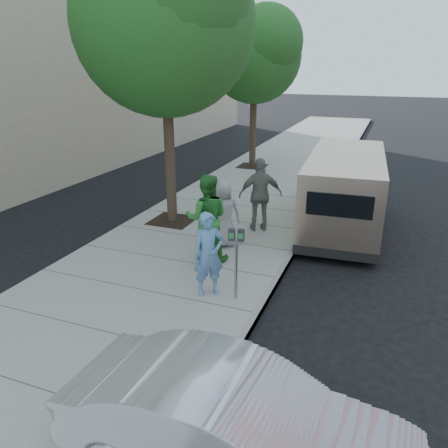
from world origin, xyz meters
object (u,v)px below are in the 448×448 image
Objects in this scene: sedan at (237,430)px; person_gray_shirt at (224,214)px; tree_near at (165,16)px; van at (344,190)px; tree_far at (256,51)px; parking_meter at (236,249)px; person_striped_polo at (260,195)px; person_officer at (209,254)px; person_green_shirt at (207,218)px.

person_gray_shirt is (-2.44, 5.93, 0.31)m from sedan.
van is at bearing 19.38° from tree_near.
person_gray_shirt is at bearing -136.37° from van.
parking_meter is at bearing -74.11° from tree_far.
person_officer is at bearing 65.29° from person_striped_polo.
person_gray_shirt is at bearing -77.09° from tree_far.
person_officer is at bearing -76.83° from tree_far.
tree_far reaches higher than person_officer.
person_striped_polo is at bearing -135.79° from person_gray_shirt.
tree_far reaches higher than parking_meter.
person_gray_shirt is (-0.60, 2.38, -0.01)m from person_officer.
person_green_shirt reaches higher than person_striped_polo.
tree_near is 5.08m from person_striped_polo.
parking_meter is 0.86× the size of person_officer.
parking_meter is (3.17, -3.54, -4.35)m from tree_near.
tree_near reaches higher than person_gray_shirt.
person_green_shirt reaches higher than sedan.
person_striped_polo is (0.58, 2.28, -0.02)m from person_green_shirt.
van is 2.88× the size of person_green_shirt.
person_striped_polo is at bearing 4.68° from tree_near.
parking_meter is 3.80m from person_striped_polo.
tree_far is at bearing -102.20° from person_gray_shirt.
tree_far is at bearing -97.14° from person_striped_polo.
sedan is (4.45, -14.68, -4.21)m from tree_far.
person_striped_polo reaches higher than sedan.
person_striped_polo reaches higher than person_officer.
person_officer is 3.74m from person_striped_polo.
tree_far is 3.20× the size of person_green_shirt.
sedan is at bearing -94.35° from van.
van is at bearing -143.89° from person_green_shirt.
person_officer is (-1.94, -5.13, -0.14)m from van.
person_striped_polo is (-0.65, 3.74, -0.05)m from parking_meter.
person_gray_shirt is (-1.16, 2.38, -0.21)m from parking_meter.
parking_meter is 2.65m from person_gray_shirt.
person_striped_polo reaches higher than parking_meter.
tree_near is at bearing -21.30° from person_striped_polo.
person_striped_polo reaches higher than van.
person_officer is at bearing 79.02° from person_gray_shirt.
tree_far reaches higher than person_gray_shirt.
tree_far is 3.89× the size of person_gray_shirt.
person_officer is (-1.85, 3.55, 0.32)m from sedan.
parking_meter is 1.90m from person_green_shirt.
person_green_shirt is (1.95, -9.68, -3.72)m from tree_far.
tree_near is 3.71× the size of person_green_shirt.
person_gray_shirt is at bearing 24.08° from sedan.
tree_near is 1.29× the size of van.
sedan is (4.45, -7.08, -4.88)m from tree_near.
person_officer is at bearing 29.14° from sedan.
tree_far reaches higher than person_striped_polo.
van is 5.49m from person_officer.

